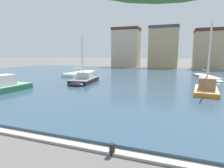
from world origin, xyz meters
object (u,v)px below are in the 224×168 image
at_px(mooring_bollard, 112,149).
at_px(sailboat_grey, 208,78).
at_px(sailboat_white, 82,74).
at_px(sailboat_orange, 206,89).
at_px(sailboat_black, 83,81).

bearing_deg(mooring_bollard, sailboat_grey, 74.96).
bearing_deg(sailboat_white, mooring_bollard, -58.73).
relative_size(sailboat_grey, sailboat_white, 1.02).
relative_size(sailboat_grey, mooring_bollard, 17.74).
bearing_deg(sailboat_grey, mooring_bollard, -105.04).
height_order(sailboat_grey, mooring_bollard, sailboat_grey).
bearing_deg(sailboat_orange, sailboat_black, 176.07).
bearing_deg(sailboat_orange, sailboat_grey, 81.71).
distance_m(sailboat_white, mooring_bollard, 27.48).
bearing_deg(sailboat_black, sailboat_orange, -3.93).
distance_m(sailboat_black, sailboat_white, 9.97).
xyz_separation_m(sailboat_black, sailboat_orange, (14.43, -0.99, 0.03)).
xyz_separation_m(sailboat_black, mooring_bollard, (9.35, -14.81, -0.31)).
height_order(sailboat_grey, sailboat_white, sailboat_grey).
bearing_deg(sailboat_grey, sailboat_white, -176.17).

